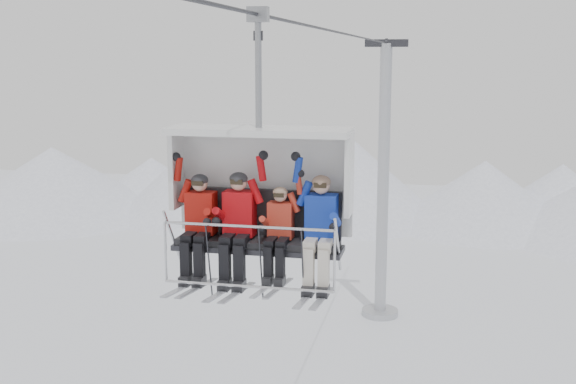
% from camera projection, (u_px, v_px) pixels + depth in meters
% --- Properties ---
extents(ridgeline, '(72.00, 21.00, 7.00)m').
position_uv_depth(ridgeline, '(382.00, 187.00, 55.02)').
color(ridgeline, white).
rests_on(ridgeline, ground).
extents(lift_tower_right, '(2.00, 1.80, 13.48)m').
position_uv_depth(lift_tower_right, '(383.00, 202.00, 34.88)').
color(lift_tower_right, '#A9ABB0').
rests_on(lift_tower_right, ground).
extents(haul_cable, '(0.06, 50.00, 0.06)m').
position_uv_depth(haul_cable, '(288.00, 21.00, 12.34)').
color(haul_cable, '#2A2B2F').
rests_on(haul_cable, lift_tower_left).
extents(chairlift_carrier, '(2.74, 1.17, 3.98)m').
position_uv_depth(chairlift_carrier, '(262.00, 187.00, 10.96)').
color(chairlift_carrier, black).
rests_on(chairlift_carrier, haul_cable).
extents(skier_far_left, '(0.44, 1.69, 1.73)m').
position_uv_depth(skier_far_left, '(199.00, 222.00, 10.94)').
color(skier_far_left, '#AA150D').
rests_on(skier_far_left, chairlift_carrier).
extents(skier_center_left, '(0.46, 1.69, 1.80)m').
position_uv_depth(skier_center_left, '(238.00, 222.00, 10.81)').
color(skier_center_left, red).
rests_on(skier_center_left, chairlift_carrier).
extents(skier_center_right, '(0.37, 1.69, 1.50)m').
position_uv_depth(skier_center_right, '(279.00, 230.00, 10.68)').
color(skier_center_right, red).
rests_on(skier_center_right, chairlift_carrier).
extents(skier_far_right, '(0.46, 1.69, 1.80)m').
position_uv_depth(skier_far_right, '(320.00, 226.00, 10.56)').
color(skier_far_right, '#1635AE').
rests_on(skier_far_right, chairlift_carrier).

